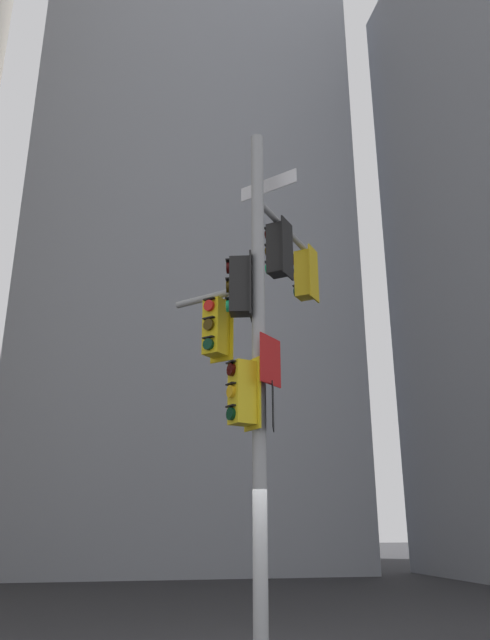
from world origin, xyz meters
The scene contains 2 objects.
building_mid_block centered at (0.77, 23.21, 26.98)m, with size 15.57×15.57×53.97m, color #9399A3.
signal_pole_assembly centered at (0.10, 0.37, 5.20)m, with size 2.99×2.35×8.80m.
Camera 1 is at (-2.13, -9.29, 2.00)m, focal length 33.93 mm.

